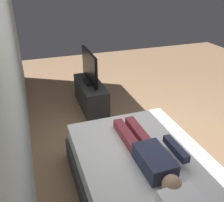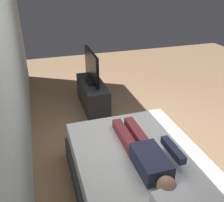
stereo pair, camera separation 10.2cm
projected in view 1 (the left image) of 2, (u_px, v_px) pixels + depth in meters
ground_plane at (146, 153)px, 3.56m from camera, size 10.00×10.00×0.00m
back_wall at (10, 63)px, 2.78m from camera, size 6.40×0.10×2.80m
bed at (147, 181)px, 2.73m from camera, size 2.05×1.44×0.54m
person at (150, 153)px, 2.59m from camera, size 1.26×0.46×0.18m
remote at (175, 143)px, 2.87m from camera, size 0.15×0.04×0.02m
tv_stand at (91, 95)px, 4.67m from camera, size 1.10×0.40×0.50m
tv at (90, 68)px, 4.42m from camera, size 0.88×0.20×0.59m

